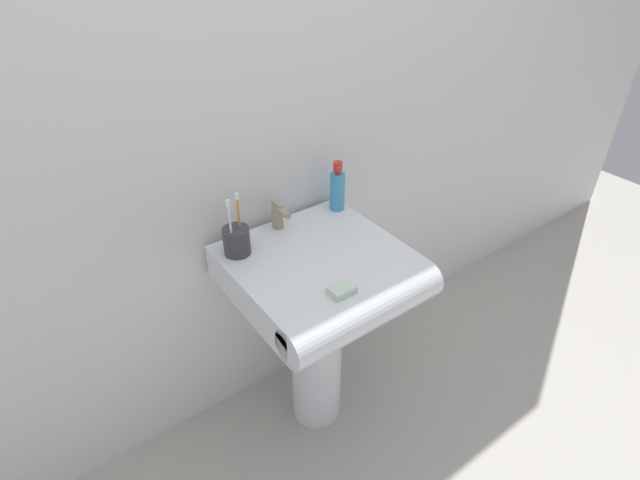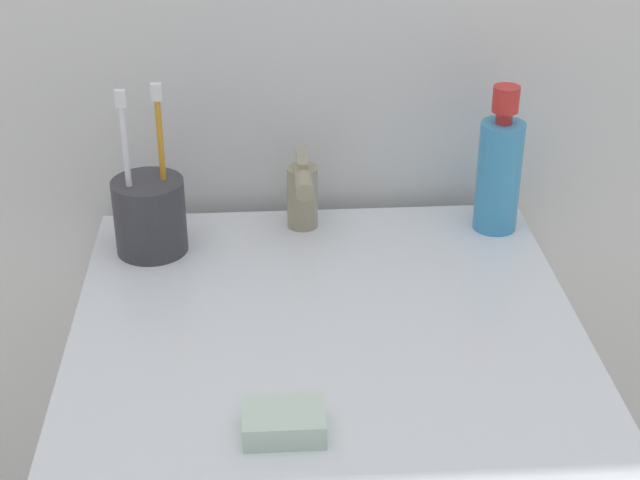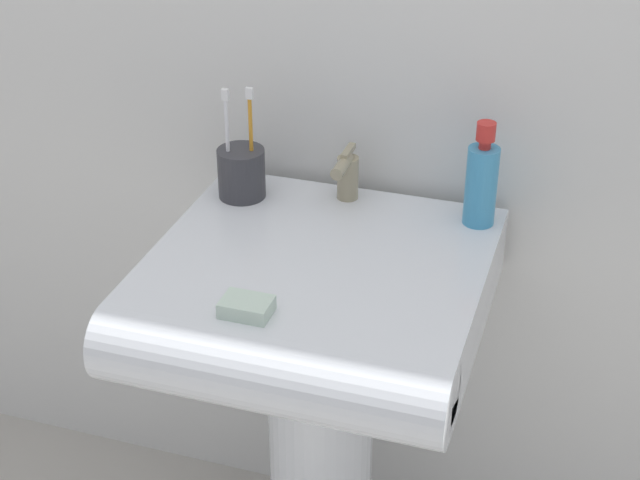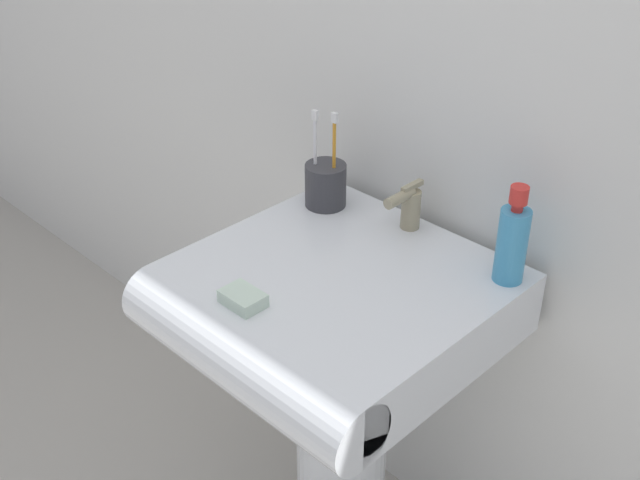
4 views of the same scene
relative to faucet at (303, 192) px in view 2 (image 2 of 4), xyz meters
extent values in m
cube|color=white|center=(0.01, -0.19, -0.11)|extent=(0.54, 0.49, 0.12)
cylinder|color=tan|center=(0.00, 0.01, -0.01)|extent=(0.04, 0.04, 0.08)
cylinder|color=tan|center=(0.00, -0.03, 0.03)|extent=(0.02, 0.07, 0.02)
cube|color=tan|center=(0.00, 0.01, 0.04)|extent=(0.01, 0.06, 0.01)
cylinder|color=#38383D|center=(-0.18, -0.04, -0.01)|extent=(0.08, 0.08, 0.09)
cylinder|color=white|center=(-0.20, -0.05, 0.05)|extent=(0.01, 0.01, 0.17)
cube|color=white|center=(-0.20, -0.05, 0.15)|extent=(0.01, 0.01, 0.02)
cylinder|color=orange|center=(-0.16, -0.04, 0.05)|extent=(0.01, 0.01, 0.17)
cube|color=white|center=(-0.16, -0.04, 0.15)|extent=(0.01, 0.01, 0.02)
cylinder|color=#3F99CC|center=(0.24, -0.01, 0.02)|extent=(0.05, 0.05, 0.14)
cylinder|color=red|center=(0.24, -0.01, 0.10)|extent=(0.02, 0.02, 0.01)
cylinder|color=red|center=(0.24, -0.01, 0.12)|extent=(0.03, 0.03, 0.03)
cube|color=silver|center=(-0.04, -0.39, -0.04)|extent=(0.07, 0.05, 0.02)
camera|label=1|loc=(-0.72, -1.23, 0.89)|focal=28.00mm
camera|label=2|loc=(-0.05, -1.08, 0.52)|focal=55.00mm
camera|label=3|loc=(0.43, -1.49, 0.76)|focal=55.00mm
camera|label=4|loc=(0.83, -1.09, 0.75)|focal=45.00mm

